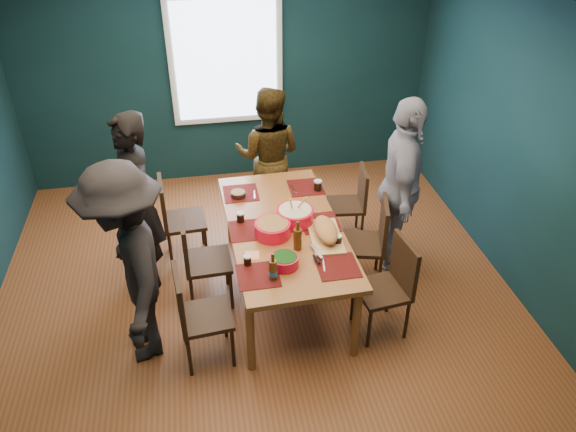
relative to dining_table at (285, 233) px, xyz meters
name	(u,v)px	position (x,y,z in m)	size (l,w,h in m)	color
room	(248,159)	(-0.28, 0.23, 0.68)	(5.01, 5.01, 2.71)	brown
dining_table	(285,233)	(0.00, 0.00, 0.00)	(1.07, 2.04, 0.76)	#9D5F2F
chair_left_far	(175,214)	(-1.01, 0.73, -0.15)	(0.45, 0.45, 0.94)	#311F10
chair_left_mid	(198,255)	(-0.81, 0.00, -0.15)	(0.44, 0.44, 0.94)	#311F10
chair_left_near	(194,311)	(-0.87, -0.73, -0.15)	(0.46, 0.46, 0.92)	#311F10
chair_right_far	(354,199)	(0.89, 0.78, -0.20)	(0.42, 0.42, 0.84)	#311F10
chair_right_mid	(372,237)	(0.85, 0.00, -0.15)	(0.51, 0.51, 0.92)	#311F10
chair_right_near	(392,281)	(0.83, -0.65, -0.15)	(0.47, 0.47, 0.93)	#311F10
person_far_left	(136,204)	(-1.33, 0.43, 0.20)	(0.65, 0.43, 1.79)	black
person_back	(268,156)	(0.05, 1.36, 0.10)	(0.77, 0.60, 1.59)	black
person_right	(401,188)	(1.19, 0.24, 0.22)	(1.07, 0.45, 1.83)	white
person_near_left	(129,266)	(-1.34, -0.53, 0.21)	(1.17, 0.67, 1.81)	black
bowl_salad	(273,229)	(-0.13, -0.11, 0.14)	(0.32, 0.32, 0.13)	red
bowl_dumpling	(295,215)	(0.11, 0.05, 0.15)	(0.34, 0.34, 0.32)	red
bowl_herbs	(284,261)	(-0.10, -0.57, 0.13)	(0.24, 0.24, 0.10)	red
cutting_board	(326,231)	(0.33, -0.23, 0.14)	(0.33, 0.68, 0.15)	#DBB075
small_bowl	(238,194)	(-0.36, 0.59, 0.10)	(0.15, 0.15, 0.06)	black
beer_bottle_a	(273,270)	(-0.22, -0.72, 0.16)	(0.07, 0.07, 0.26)	#47280C
beer_bottle_b	(298,239)	(0.05, -0.35, 0.18)	(0.07, 0.07, 0.28)	#47280C
cola_glass_a	(247,260)	(-0.40, -0.50, 0.12)	(0.07, 0.07, 0.09)	black
cola_glass_b	(338,239)	(0.42, -0.35, 0.12)	(0.07, 0.07, 0.09)	black
cola_glass_c	(318,185)	(0.44, 0.58, 0.13)	(0.08, 0.08, 0.11)	black
cola_glass_d	(240,217)	(-0.39, 0.15, 0.13)	(0.07, 0.07, 0.10)	black
napkin_a	(320,218)	(0.35, 0.09, 0.07)	(0.14, 0.14, 0.00)	#FF936B
napkin_b	(252,255)	(-0.35, -0.38, 0.07)	(0.12, 0.12, 0.00)	#FF936B
napkin_c	(341,266)	(0.36, -0.66, 0.07)	(0.14, 0.14, 0.00)	#FF936B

